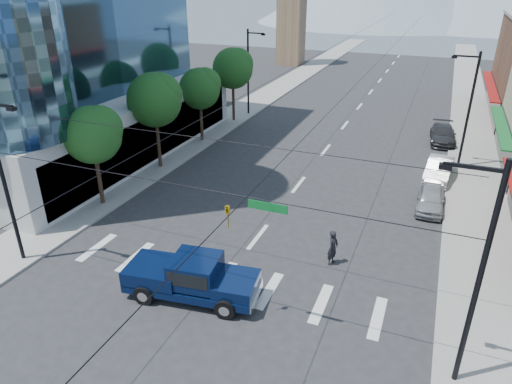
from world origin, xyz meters
TOP-DOWN VIEW (x-y plane):
  - ground at (0.00, 0.00)m, footprint 160.00×160.00m
  - sidewalk_left at (-12.00, 40.00)m, footprint 4.00×120.00m
  - sidewalk_right at (12.00, 40.00)m, footprint 4.00×120.00m
  - tree_near at (-11.07, 6.10)m, footprint 3.65×3.64m
  - tree_midnear at (-11.07, 13.10)m, footprint 4.09×4.09m
  - tree_midfar at (-11.07, 20.10)m, footprint 3.65×3.64m
  - tree_far at (-11.07, 27.10)m, footprint 4.09×4.09m
  - signal_rig at (0.19, -1.00)m, footprint 21.80×0.20m
  - lamp_pole_nw at (-10.67, 30.00)m, footprint 2.00×0.25m
  - lamp_pole_ne at (10.67, 22.00)m, footprint 2.00×0.25m
  - pickup_truck at (-0.87, -0.25)m, footprint 6.59×3.12m
  - pedestrian at (4.66, 4.96)m, footprint 0.64×0.81m
  - parked_car_near at (9.10, 13.58)m, footprint 1.74×4.27m
  - parked_car_mid at (9.40, 18.90)m, footprint 2.13×5.03m
  - parked_car_far at (9.40, 28.04)m, footprint 2.49×5.37m

SIDE VIEW (x-z plane):
  - ground at x=0.00m, z-range 0.00..0.00m
  - sidewalk_left at x=-12.00m, z-range 0.00..0.15m
  - sidewalk_right at x=12.00m, z-range 0.00..0.15m
  - parked_car_near at x=9.10m, z-range 0.00..1.45m
  - parked_car_far at x=9.40m, z-range 0.00..1.52m
  - parked_car_mid at x=9.40m, z-range 0.00..1.61m
  - pedestrian at x=4.66m, z-range 0.00..1.96m
  - pickup_truck at x=-0.87m, z-range 0.04..2.20m
  - signal_rig at x=0.19m, z-range 0.14..9.14m
  - lamp_pole_nw at x=-10.67m, z-range 0.44..9.44m
  - lamp_pole_ne at x=10.67m, z-range 0.44..9.44m
  - tree_near at x=-11.07m, z-range 1.64..8.34m
  - tree_midfar at x=-11.07m, z-range 1.64..8.34m
  - tree_midnear at x=-11.07m, z-range 1.83..9.35m
  - tree_far at x=-11.07m, z-range 1.83..9.35m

